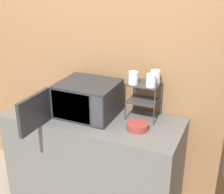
{
  "coord_description": "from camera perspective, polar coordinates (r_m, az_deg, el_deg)",
  "views": [
    {
      "loc": [
        1.13,
        -1.85,
        2.13
      ],
      "look_at": [
        0.17,
        0.34,
        1.11
      ],
      "focal_mm": 50.0,
      "sensor_mm": 36.0,
      "label": 1
    }
  ],
  "objects": [
    {
      "name": "glass_back_right",
      "position": [
        2.62,
        7.91,
        3.76
      ],
      "size": [
        0.08,
        0.08,
        0.11
      ],
      "color": "silver",
      "rests_on": "dish_rack"
    },
    {
      "name": "bowl",
      "position": [
        2.53,
        4.69,
        -5.37
      ],
      "size": [
        0.18,
        0.18,
        0.05
      ],
      "color": "maroon",
      "rests_on": "counter"
    },
    {
      "name": "dish_rack",
      "position": [
        2.64,
        5.84,
        0.75
      ],
      "size": [
        0.26,
        0.22,
        0.32
      ],
      "color": "#333333",
      "rests_on": "counter"
    },
    {
      "name": "wall_back",
      "position": [
        2.88,
        -0.53,
        6.28
      ],
      "size": [
        8.0,
        0.06,
        2.6
      ],
      "color": "olive",
      "rests_on": "ground_plane"
    },
    {
      "name": "microwave",
      "position": [
        2.72,
        -4.82,
        -0.43
      ],
      "size": [
        0.53,
        0.82,
        0.3
      ],
      "color": "#262628",
      "rests_on": "counter"
    },
    {
      "name": "counter",
      "position": [
        2.96,
        -3.31,
        -11.51
      ],
      "size": [
        1.56,
        0.62,
        0.9
      ],
      "color": "#595654",
      "rests_on": "ground_plane"
    },
    {
      "name": "glass_front_right",
      "position": [
        2.52,
        7.15,
        3.03
      ],
      "size": [
        0.08,
        0.08,
        0.11
      ],
      "color": "silver",
      "rests_on": "dish_rack"
    },
    {
      "name": "glass_front_left",
      "position": [
        2.56,
        3.91,
        3.51
      ],
      "size": [
        0.08,
        0.08,
        0.11
      ],
      "color": "silver",
      "rests_on": "dish_rack"
    }
  ]
}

